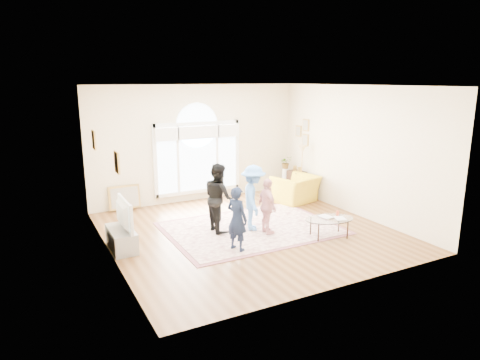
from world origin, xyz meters
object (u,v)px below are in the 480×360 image
area_rug (251,228)px  television (120,214)px  armchair (296,189)px  tv_console (122,239)px  coffee_table (329,219)px

area_rug → television: 2.98m
area_rug → armchair: (2.15, 1.34, 0.36)m
area_rug → tv_console: (-2.89, 0.16, 0.20)m
tv_console → television: television is taller
area_rug → television: bearing=176.9°
coffee_table → armchair: size_ratio=1.06×
area_rug → television: television is taller
coffee_table → armchair: bearing=82.3°
armchair → area_rug: bearing=16.3°
tv_console → coffee_table: coffee_table is taller
television → coffee_table: 4.35m
tv_console → coffee_table: size_ratio=0.84×
television → coffee_table: (4.11, -1.40, -0.32)m
area_rug → armchair: 2.56m
tv_console → coffee_table: bearing=-18.7°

